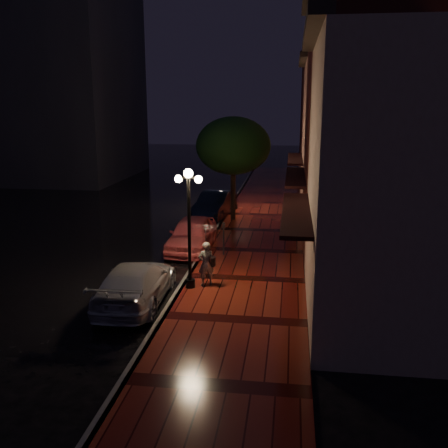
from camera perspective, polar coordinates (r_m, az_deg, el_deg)
The scene contains 15 objects.
ground at distance 23.01m, azimuth -2.23°, elevation -3.14°, with size 120.00×120.00×0.00m, color black.
sidewalk at distance 22.72m, azimuth 3.37°, elevation -3.17°, with size 4.50×60.00×0.15m, color #430F0C.
curb at distance 22.99m, azimuth -2.23°, elevation -2.96°, with size 0.25×60.00×0.15m, color #595451.
storefront_near at distance 16.18m, azimuth 18.91°, elevation 4.42°, with size 5.00×8.00×8.50m, color gray.
storefront_mid at distance 23.93m, azimuth 15.56°, elevation 10.43°, with size 5.00×8.00×11.00m, color #511914.
storefront_far at distance 31.92m, azimuth 13.58°, elevation 9.43°, with size 5.00×8.00×9.00m, color #8C5951.
storefront_extra at distance 41.84m, azimuth 12.30°, elevation 11.09°, with size 5.00×12.00×10.00m, color #511914.
streetlamp_near at distance 17.53m, azimuth -4.01°, elevation 0.29°, with size 0.96×0.36×4.31m.
streetlamp_far at distance 31.16m, azimuth 1.24°, elevation 6.19°, with size 0.96×0.36×4.31m.
street_tree at distance 27.98m, azimuth 1.08°, elevation 8.73°, with size 4.16×4.16×5.80m.
pink_car at distance 23.00m, azimuth -3.68°, elevation -1.16°, with size 1.83×4.55×1.55m, color #F06267.
navy_car at distance 29.64m, azimuth -1.04°, elevation 2.22°, with size 1.64×4.69×1.55m, color black.
silver_car at distance 17.22m, azimuth -10.05°, elevation -6.69°, with size 2.01×4.95×1.44m, color #A0A0A7.
woman_with_umbrella at distance 17.95m, azimuth -2.08°, elevation -2.43°, with size 0.96×0.98×2.30m.
parking_meter at distance 21.76m, azimuth -0.06°, elevation -1.30°, with size 0.14×0.10×1.45m.
Camera 1 is at (3.87, -21.69, 6.64)m, focal length 40.00 mm.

